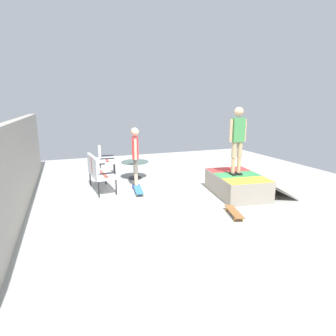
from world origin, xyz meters
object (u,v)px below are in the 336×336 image
(patio_table, at_px, (135,166))
(person_watching, at_px, (135,153))
(patio_bench, at_px, (98,170))
(skate_ramp, at_px, (238,184))
(skateboard_spare, at_px, (234,212))
(person_skater, at_px, (238,136))
(patio_chair_near_house, at_px, (104,158))
(skateboard_by_bench, at_px, (138,190))

(patio_table, bearing_deg, person_watching, 167.57)
(patio_table, bearing_deg, patio_bench, 126.37)
(skate_ramp, xyz_separation_m, skateboard_spare, (-1.24, 0.93, -0.20))
(skateboard_spare, bearing_deg, person_skater, -34.08)
(patio_chair_near_house, bearing_deg, skateboard_by_bench, -164.96)
(patio_bench, distance_m, person_skater, 3.95)
(patio_chair_near_house, xyz_separation_m, person_watching, (-1.78, -0.69, 0.43))
(skate_ramp, relative_size, skateboard_by_bench, 2.63)
(patio_chair_near_house, height_order, person_watching, person_watching)
(patio_chair_near_house, bearing_deg, person_skater, -137.87)
(patio_chair_near_house, height_order, skateboard_spare, patio_chair_near_house)
(skate_ramp, relative_size, patio_table, 2.40)
(patio_bench, bearing_deg, person_skater, -115.61)
(person_skater, bearing_deg, person_watching, 55.95)
(skate_ramp, relative_size, person_skater, 1.21)
(patio_table, distance_m, skateboard_by_bench, 1.61)
(patio_bench, distance_m, person_watching, 1.16)
(patio_table, height_order, person_skater, person_skater)
(patio_table, bearing_deg, patio_chair_near_house, 50.02)
(patio_chair_near_house, bearing_deg, skate_ramp, -136.91)
(skateboard_by_bench, bearing_deg, person_skater, -113.58)
(patio_bench, relative_size, person_skater, 0.73)
(patio_chair_near_house, distance_m, person_watching, 1.95)
(patio_bench, height_order, skateboard_by_bench, patio_bench)
(person_watching, distance_m, skateboard_spare, 3.36)
(patio_bench, height_order, person_watching, person_watching)
(person_skater, bearing_deg, patio_table, 39.36)
(patio_bench, xyz_separation_m, patio_chair_near_house, (1.72, -0.39, -0.00))
(skate_ramp, bearing_deg, skateboard_spare, 143.07)
(patio_bench, height_order, patio_chair_near_house, same)
(person_watching, height_order, person_skater, person_skater)
(skate_ramp, distance_m, patio_table, 3.43)
(skate_ramp, distance_m, patio_chair_near_house, 4.62)
(person_watching, bearing_deg, patio_bench, 87.18)
(person_watching, bearing_deg, patio_chair_near_house, 21.19)
(patio_bench, xyz_separation_m, person_skater, (-1.65, -3.44, 1.00))
(patio_bench, bearing_deg, skate_ramp, -114.90)
(patio_table, xyz_separation_m, skateboard_spare, (-3.84, -1.30, -0.32))
(patio_bench, distance_m, skateboard_by_bench, 1.28)
(patio_bench, bearing_deg, patio_table, -53.63)
(person_skater, bearing_deg, skateboard_by_bench, 66.42)
(patio_chair_near_house, relative_size, skateboard_spare, 1.24)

